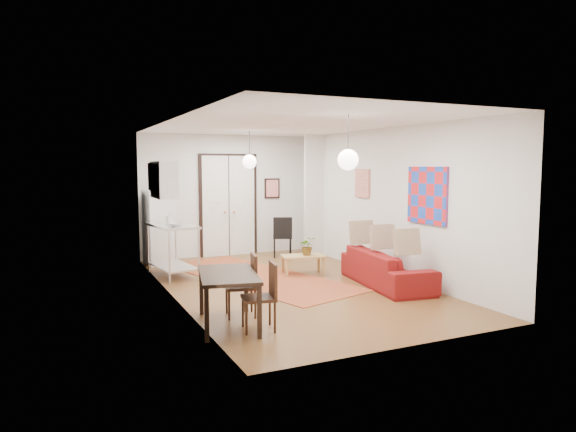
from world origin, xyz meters
name	(u,v)px	position (x,y,z in m)	size (l,w,h in m)	color
floor	(289,285)	(0.00, 0.00, 0.00)	(7.00, 7.00, 0.00)	brown
ceiling	(289,124)	(0.00, 0.00, 2.90)	(4.20, 7.00, 0.02)	white
wall_back	(228,195)	(0.00, 3.50, 1.45)	(4.20, 0.02, 2.90)	silver
wall_front	(414,227)	(0.00, -3.50, 1.45)	(4.20, 0.02, 2.90)	silver
wall_left	(172,210)	(-2.10, 0.00, 1.45)	(0.02, 7.00, 2.90)	silver
wall_right	(386,202)	(2.10, 0.00, 1.45)	(0.02, 7.00, 2.90)	silver
double_doors	(229,206)	(0.00, 3.46, 1.20)	(1.44, 0.06, 2.50)	white
stub_partition	(314,196)	(1.85, 2.55, 1.45)	(0.50, 0.10, 2.90)	silver
wall_cabinet	(164,180)	(-1.92, 1.50, 1.90)	(0.35, 1.00, 0.70)	white
painting_popart	(427,195)	(2.08, -1.25, 1.65)	(0.05, 1.00, 1.00)	red
painting_abstract	(362,183)	(2.08, 0.80, 1.80)	(0.05, 0.50, 0.60)	beige
poster_back	(272,188)	(1.15, 3.47, 1.60)	(0.40, 0.03, 0.50)	red
print_left	(151,177)	(-2.07, 2.00, 1.95)	(0.03, 0.44, 0.54)	brown
pendant_back	(249,162)	(0.00, 2.00, 2.25)	(0.30, 0.30, 0.80)	silver
pendant_front	(348,160)	(0.00, -2.00, 2.25)	(0.30, 0.30, 0.80)	silver
kilim_rug	(257,276)	(-0.28, 0.90, 0.01)	(1.70, 4.52, 0.01)	#AB592A
sofa	(387,268)	(1.60, -0.77, 0.32)	(0.86, 2.20, 0.64)	maroon
coffee_table	(303,258)	(0.67, 0.76, 0.33)	(0.93, 0.64, 0.38)	tan
potted_plant	(308,246)	(0.77, 0.76, 0.56)	(0.33, 0.29, 0.37)	#337136
kitchen_counter	(172,242)	(-1.75, 1.67, 0.68)	(0.84, 1.41, 1.02)	silver
bowl	(175,225)	(-1.75, 1.37, 1.05)	(0.24, 0.24, 0.06)	silver
soap_bottle	(169,218)	(-1.75, 1.92, 1.12)	(0.10, 0.10, 0.21)	teal
fridge	(159,227)	(-1.75, 3.00, 0.82)	(0.58, 0.58, 1.65)	white
dining_table	(228,279)	(-1.75, -1.81, 0.65)	(1.01, 1.44, 0.73)	black
dining_chair_near	(238,279)	(-1.45, -1.37, 0.52)	(0.51, 0.65, 0.90)	#3A2212
dining_chair_far	(256,290)	(-1.45, -2.07, 0.52)	(0.51, 0.65, 0.90)	#3A2212
black_side_chair	(281,233)	(1.09, 2.80, 0.57)	(0.58, 0.59, 0.97)	black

